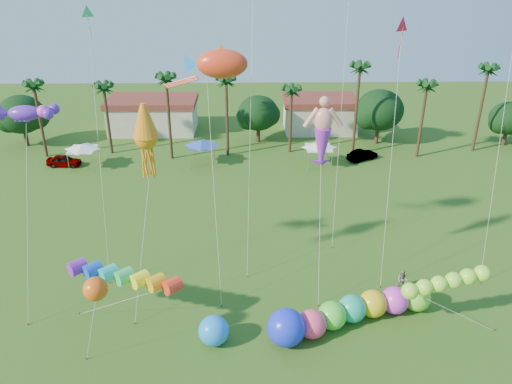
{
  "coord_description": "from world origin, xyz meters",
  "views": [
    {
      "loc": [
        -0.59,
        -19.69,
        23.15
      ],
      "look_at": [
        0.0,
        10.0,
        9.0
      ],
      "focal_mm": 35.0,
      "sensor_mm": 36.0,
      "label": 1
    }
  ],
  "objects_px": {
    "car_b": "(362,155)",
    "blue_ball": "(214,331)",
    "caterpillar_inflatable": "(345,313)",
    "spectator_b": "(402,280)",
    "car_a": "(64,161)"
  },
  "relations": [
    {
      "from": "blue_ball",
      "to": "car_b",
      "type": "bearing_deg",
      "value": 62.65
    },
    {
      "from": "spectator_b",
      "to": "car_a",
      "type": "bearing_deg",
      "value": 175.83
    },
    {
      "from": "car_b",
      "to": "spectator_b",
      "type": "distance_m",
      "value": 26.61
    },
    {
      "from": "spectator_b",
      "to": "blue_ball",
      "type": "distance_m",
      "value": 15.11
    },
    {
      "from": "car_b",
      "to": "blue_ball",
      "type": "distance_m",
      "value": 36.19
    },
    {
      "from": "caterpillar_inflatable",
      "to": "car_b",
      "type": "bearing_deg",
      "value": 55.89
    },
    {
      "from": "car_a",
      "to": "blue_ball",
      "type": "bearing_deg",
      "value": -143.53
    },
    {
      "from": "car_b",
      "to": "caterpillar_inflatable",
      "type": "xyz_separation_m",
      "value": [
        -7.75,
        -30.59,
        0.4
      ]
    },
    {
      "from": "spectator_b",
      "to": "caterpillar_inflatable",
      "type": "distance_m",
      "value": 6.58
    },
    {
      "from": "car_b",
      "to": "spectator_b",
      "type": "xyz_separation_m",
      "value": [
        -2.61,
        -26.48,
        0.14
      ]
    },
    {
      "from": "caterpillar_inflatable",
      "to": "blue_ball",
      "type": "xyz_separation_m",
      "value": [
        -8.88,
        -1.55,
        -0.05
      ]
    },
    {
      "from": "car_a",
      "to": "car_b",
      "type": "xyz_separation_m",
      "value": [
        36.47,
        1.25,
        -0.02
      ]
    },
    {
      "from": "car_a",
      "to": "spectator_b",
      "type": "xyz_separation_m",
      "value": [
        33.85,
        -25.23,
        0.12
      ]
    },
    {
      "from": "caterpillar_inflatable",
      "to": "spectator_b",
      "type": "bearing_deg",
      "value": 18.75
    },
    {
      "from": "caterpillar_inflatable",
      "to": "blue_ball",
      "type": "relative_size",
      "value": 6.04
    }
  ]
}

